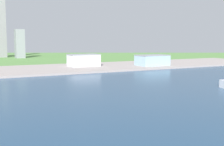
% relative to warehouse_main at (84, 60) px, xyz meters
% --- Properties ---
extents(ground_plane, '(2400.00, 2400.00, 0.00)m').
position_rel_warehouse_main_xyz_m(ground_plane, '(-77.14, -199.09, -11.90)').
color(ground_plane, '#5D8F47').
extents(water_bay, '(840.00, 360.00, 0.15)m').
position_rel_warehouse_main_xyz_m(water_bay, '(-77.14, -259.09, -11.82)').
color(water_bay, navy).
rests_on(water_bay, ground).
extents(industrial_pier, '(840.00, 140.00, 2.50)m').
position_rel_warehouse_main_xyz_m(industrial_pier, '(-77.14, -9.09, -10.65)').
color(industrial_pier, '#A69A95').
rests_on(industrial_pier, ground).
extents(warehouse_main, '(46.62, 29.34, 18.75)m').
position_rel_warehouse_main_xyz_m(warehouse_main, '(0.00, 0.00, 0.00)').
color(warehouse_main, silver).
rests_on(warehouse_main, industrial_pier).
extents(warehouse_annex, '(48.87, 33.02, 17.06)m').
position_rel_warehouse_main_xyz_m(warehouse_annex, '(102.23, -39.28, -0.85)').
color(warehouse_annex, '#99BCD1').
rests_on(warehouse_annex, industrial_pier).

